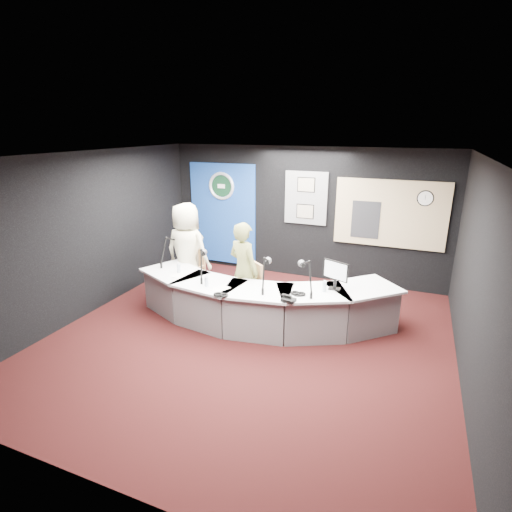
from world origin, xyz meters
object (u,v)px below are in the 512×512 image
at_px(armchair_right, 244,291).
at_px(person_man, 187,251).
at_px(armchair_left, 188,274).
at_px(person_woman, 244,270).
at_px(broadcast_desk, 259,302).

xyz_separation_m(armchair_right, person_man, (-1.31, 0.33, 0.47)).
xyz_separation_m(armchair_left, armchair_right, (1.31, -0.33, -0.01)).
bearing_deg(person_woman, armchair_right, -0.00).
bearing_deg(broadcast_desk, armchair_right, 152.54).
distance_m(broadcast_desk, armchair_right, 0.40).
height_order(broadcast_desk, person_man, person_man).
bearing_deg(armchair_left, armchair_right, 3.34).
distance_m(broadcast_desk, armchair_left, 1.74).
relative_size(broadcast_desk, person_woman, 2.68).
distance_m(armchair_left, person_woman, 1.40).
xyz_separation_m(person_man, person_woman, (1.31, -0.33, -0.09)).
xyz_separation_m(broadcast_desk, armchair_right, (-0.35, 0.18, 0.08)).
height_order(armchair_left, person_man, person_man).
bearing_deg(person_woman, broadcast_desk, 173.73).
relative_size(armchair_left, person_woman, 0.55).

